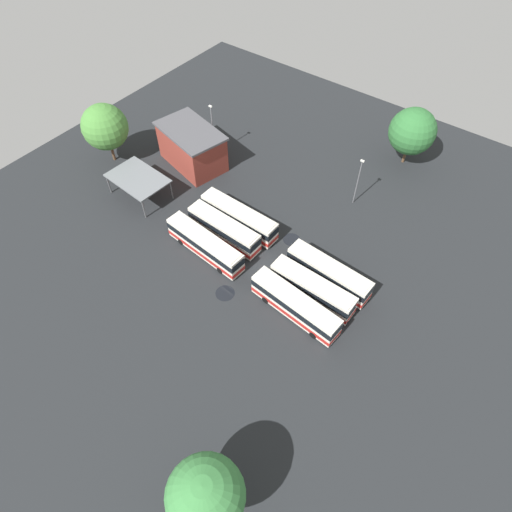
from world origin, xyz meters
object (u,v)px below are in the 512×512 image
object	(u,v)px
bus_row0_slot0	(205,244)
depot_building	(192,147)
bus_row1_slot0	(295,305)
bus_row0_slot2	(239,217)
bus_row1_slot2	(329,273)
lamp_post_by_building	(358,180)
lamp_post_near_entrance	(212,129)
tree_east_edge	(105,127)
maintenance_shelter	(138,179)
bus_row0_slot1	(224,229)
tree_west_edge	(412,131)
tree_northwest	(205,496)
bus_row1_slot1	(312,289)

from	to	relation	value
bus_row0_slot0	depot_building	distance (m)	20.22
bus_row0_slot0	bus_row1_slot0	bearing A→B (deg)	-2.82
depot_building	bus_row0_slot2	bearing A→B (deg)	-24.29
bus_row1_slot2	lamp_post_by_building	xyz separation A→B (m)	(-4.70, 15.48, 2.60)
lamp_post_near_entrance	tree_east_edge	bearing A→B (deg)	-138.10
lamp_post_near_entrance	tree_east_edge	world-z (taller)	tree_east_edge
tree_east_edge	maintenance_shelter	bearing A→B (deg)	-18.52
bus_row0_slot1	maintenance_shelter	xyz separation A→B (m)	(-16.17, -0.90, 1.53)
bus_row0_slot1	tree_west_edge	xyz separation A→B (m)	(13.02, 31.56, 4.15)
bus_row0_slot1	tree_northwest	distance (m)	34.86
bus_row0_slot1	lamp_post_near_entrance	xyz separation A→B (m)	(-13.76, 13.90, 3.19)
maintenance_shelter	tree_northwest	size ratio (longest dim) A/B	0.95
tree_northwest	lamp_post_by_building	bearing A→B (deg)	102.38
bus_row0_slot2	bus_row1_slot1	distance (m)	15.89
bus_row1_slot0	maintenance_shelter	world-z (taller)	maintenance_shelter
bus_row1_slot0	depot_building	size ratio (longest dim) A/B	0.99
bus_row0_slot0	bus_row0_slot1	bearing A→B (deg)	86.31
lamp_post_near_entrance	bus_row0_slot0	bearing A→B (deg)	-52.61
tree_east_edge	tree_west_edge	xyz separation A→B (m)	(39.44, 29.03, -0.39)
bus_row1_slot2	depot_building	xyz separation A→B (m)	(-30.83, 7.79, 1.39)
lamp_post_by_building	bus_row0_slot0	bearing A→B (deg)	-117.96
depot_building	tree_east_edge	xyz separation A→B (m)	(-11.45, -7.46, 3.14)
bus_row0_slot2	bus_row1_slot0	bearing A→B (deg)	-27.27
bus_row1_slot1	tree_northwest	size ratio (longest dim) A/B	1.17
maintenance_shelter	lamp_post_near_entrance	size ratio (longest dim) A/B	1.01
bus_row0_slot2	tree_west_edge	distance (m)	31.44
bus_row0_slot2	tree_east_edge	bearing A→B (deg)	-178.69
depot_building	tree_northwest	size ratio (longest dim) A/B	1.28
bus_row1_slot0	tree_west_edge	world-z (taller)	tree_west_edge
bus_row1_slot2	tree_northwest	bearing A→B (deg)	-80.05
tree_northwest	tree_east_edge	distance (m)	56.13
bus_row0_slot2	bus_row1_slot0	distance (m)	16.78
bus_row0_slot1	bus_row1_slot1	xyz separation A→B (m)	(15.50, -1.17, -0.00)
maintenance_shelter	tree_northwest	distance (m)	45.80
depot_building	lamp_post_by_building	xyz separation A→B (m)	(26.13, 7.69, 1.21)
bus_row1_slot0	lamp_post_near_entrance	world-z (taller)	lamp_post_near_entrance
bus_row1_slot1	tree_west_edge	distance (m)	33.09
bus_row1_slot0	bus_row1_slot1	bearing A→B (deg)	83.68
bus_row0_slot0	tree_northwest	size ratio (longest dim) A/B	1.29
depot_building	maintenance_shelter	size ratio (longest dim) A/B	1.35
depot_building	lamp_post_near_entrance	distance (m)	4.46
depot_building	bus_row1_slot0	bearing A→B (deg)	-25.79
bus_row0_slot2	lamp_post_near_entrance	distance (m)	17.91
bus_row0_slot0	tree_northwest	distance (m)	32.13
lamp_post_by_building	tree_east_edge	world-z (taller)	tree_east_edge
bus_row1_slot0	bus_row1_slot2	bearing A→B (deg)	83.85
bus_row0_slot2	maintenance_shelter	world-z (taller)	maintenance_shelter
bus_row0_slot1	bus_row1_slot2	world-z (taller)	same
bus_row1_slot2	tree_west_edge	distance (m)	29.78
bus_row1_slot2	tree_east_edge	size ratio (longest dim) A/B	1.17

